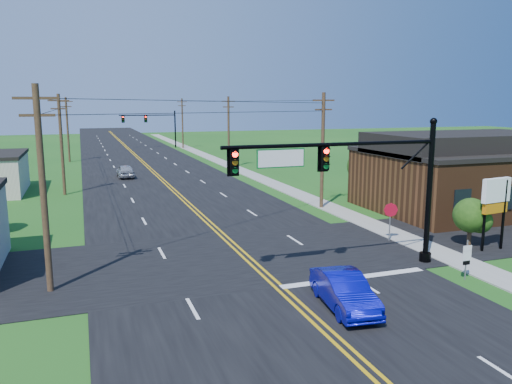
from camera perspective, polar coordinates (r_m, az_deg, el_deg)
name	(u,v)px	position (r m, az deg, el deg)	size (l,w,h in m)	color
ground	(357,365)	(17.05, 11.45, -18.83)	(260.00, 260.00, 0.00)	#194E16
road_main	(149,169)	(63.73, -12.11, 2.55)	(16.00, 220.00, 0.04)	black
road_cross	(242,256)	(27.20, -1.64, -7.37)	(70.00, 10.00, 0.04)	black
sidewalk	(255,176)	(56.42, -0.14, 1.83)	(2.00, 160.00, 0.08)	gray
signal_mast_main	(353,176)	(24.29, 11.03, 1.78)	(11.30, 0.60, 7.48)	black
signal_mast_far	(151,123)	(93.60, -11.89, 7.70)	(10.98, 0.60, 7.48)	black
brick_building	(464,179)	(41.88, 22.63, 1.33)	(14.20, 11.20, 4.70)	#4E2B16
utility_pole_left_a	(43,186)	(23.04, -23.19, 0.62)	(1.80, 0.28, 9.00)	#382619
utility_pole_left_b	(61,143)	(47.87, -21.35, 5.28)	(1.80, 0.28, 9.00)	#382619
utility_pole_left_c	(68,128)	(74.81, -20.73, 6.83)	(1.80, 0.28, 9.00)	#382619
utility_pole_right_a	(323,149)	(39.10, 7.61, 4.95)	(1.80, 0.28, 9.00)	#382619
utility_pole_right_b	(229,131)	(63.33, -3.15, 6.98)	(1.80, 0.28, 9.00)	#382619
utility_pole_right_c	(182,122)	(92.48, -8.40, 7.89)	(1.80, 0.28, 9.00)	#382619
tree_right_back	(364,166)	(45.82, 12.22, 2.89)	(3.00, 3.00, 4.10)	#382619
shrub_corner	(471,215)	(31.13, 23.34, -2.48)	(2.00, 2.00, 2.86)	#382619
blue_car	(344,292)	(20.77, 10.04, -11.15)	(1.52, 4.36, 1.44)	#07099F
distant_car	(125,171)	(57.20, -14.71, 2.30)	(1.70, 4.21, 1.44)	#B0B1B5
route_sign	(467,257)	(25.43, 22.94, -6.84)	(0.48, 0.07, 1.94)	slate
stop_sign	(390,214)	(30.77, 15.12, -2.42)	(0.80, 0.33, 2.35)	slate
pylon_sign	(496,198)	(30.64, 25.72, -0.63)	(2.03, 0.56, 4.13)	black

